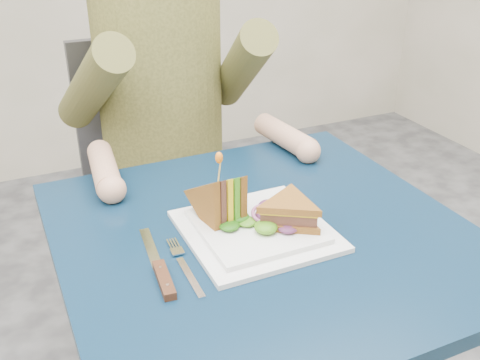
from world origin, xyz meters
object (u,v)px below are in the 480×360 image
table (264,265)px  fork (185,268)px  sandwich_flat (289,212)px  sandwich_upright (220,203)px  plate (256,229)px  diner (161,58)px  knife (161,273)px  chair (157,169)px

table → fork: 0.20m
sandwich_flat → sandwich_upright: 0.13m
table → sandwich_upright: sandwich_upright is taller
plate → sandwich_flat: 0.07m
table → diner: diner is taller
sandwich_upright → knife: 0.18m
fork → knife: bearing=-176.5°
diner → sandwich_upright: size_ratio=4.96×
sandwich_flat → fork: 0.22m
chair → plate: size_ratio=3.58×
diner → knife: bearing=-108.3°
table → knife: size_ratio=3.38×
table → plate: plate is taller
chair → sandwich_upright: 0.72m
table → fork: fork is taller
knife → sandwich_flat: bearing=6.5°
chair → diner: 0.39m
diner → sandwich_flat: bearing=-86.7°
plate → fork: 0.17m
fork → diner: bearing=75.1°
sandwich_upright → fork: 0.15m
plate → sandwich_upright: 0.08m
diner → fork: bearing=-104.9°
knife → plate: bearing=15.1°
plate → fork: bearing=-161.9°
chair → sandwich_upright: size_ratio=6.19×
chair → sandwich_flat: bearing=-87.2°
diner → sandwich_upright: 0.58m
chair → knife: chair is taller
table → diner: bearing=90.0°
chair → diner: bearing=-90.0°
table → knife: knife is taller
chair → sandwich_flat: chair is taller
table → sandwich_flat: 0.13m
fork → knife: 0.04m
knife → table: bearing=14.5°
chair → sandwich_upright: (-0.07, -0.68, 0.24)m
diner → fork: size_ratio=4.15×
plate → fork: (-0.16, -0.05, -0.01)m
sandwich_flat → fork: sandwich_flat is taller
diner → plate: (-0.02, -0.61, -0.18)m
sandwich_flat → sandwich_upright: sandwich_upright is taller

